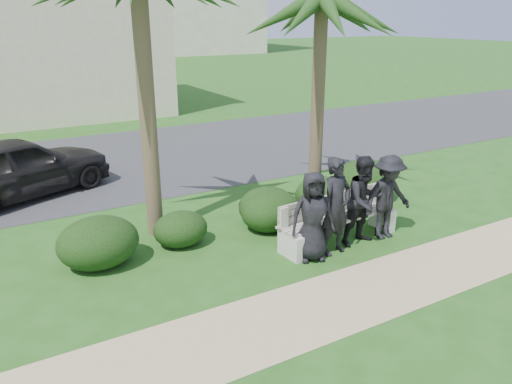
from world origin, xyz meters
TOP-DOWN VIEW (x-y plane):
  - ground at (0.00, 0.00)m, footprint 160.00×160.00m
  - footpath at (0.00, -1.80)m, footprint 30.00×1.60m
  - asphalt_street at (0.00, 8.00)m, footprint 160.00×8.00m
  - stucco_bldg_right at (-1.00, 18.00)m, footprint 8.40×8.40m
  - park_bench at (0.85, -0.02)m, footprint 2.64×0.76m
  - man_a at (-0.05, -0.37)m, footprint 0.94×0.76m
  - man_b at (0.48, -0.38)m, footprint 0.75×0.56m
  - man_c at (1.23, -0.31)m, footprint 0.89×0.71m
  - man_d at (1.79, -0.35)m, footprint 1.13×0.67m
  - hedge_a at (-3.52, 1.31)m, footprint 1.45×1.20m
  - hedge_b at (-1.92, 1.39)m, footprint 1.08×0.89m
  - hedge_c at (0.01, 1.16)m, footprint 1.32×1.09m
  - hedge_d at (0.11, 1.50)m, footprint 1.26×1.04m
  - hedge_e at (2.02, 1.60)m, footprint 1.07×0.89m
  - hedge_f at (2.87, 1.52)m, footprint 1.62×1.33m
  - hedge_extra at (1.57, 1.50)m, footprint 1.26×1.04m
  - palm_right at (2.16, 2.55)m, footprint 3.00×3.00m
  - car_a at (-4.35, 5.93)m, footprint 4.86×3.37m

SIDE VIEW (x-z plane):
  - ground at x=0.00m, z-range 0.00..0.00m
  - footpath at x=0.00m, z-range -0.01..0.01m
  - asphalt_street at x=0.00m, z-range -0.01..0.01m
  - hedge_e at x=2.02m, z-range 0.00..0.70m
  - hedge_b at x=-1.92m, z-range 0.00..0.70m
  - park_bench at x=0.85m, z-range -0.04..0.87m
  - hedge_d at x=0.11m, z-range 0.00..0.82m
  - hedge_extra at x=1.57m, z-range 0.00..0.82m
  - hedge_c at x=0.01m, z-range 0.00..0.86m
  - hedge_a at x=-3.52m, z-range 0.00..0.95m
  - hedge_f at x=2.87m, z-range 0.00..1.05m
  - car_a at x=-4.35m, z-range 0.00..1.54m
  - man_a at x=-0.05m, z-range 0.00..1.67m
  - man_d at x=1.79m, z-range 0.00..1.72m
  - man_c at x=1.23m, z-range 0.00..1.77m
  - man_b at x=0.48m, z-range 0.00..1.87m
  - stucco_bldg_right at x=-1.00m, z-range 0.01..7.31m
  - palm_right at x=2.16m, z-range 1.79..7.31m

